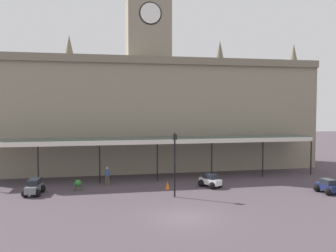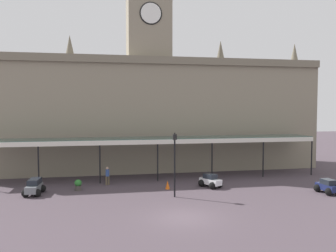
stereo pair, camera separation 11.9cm
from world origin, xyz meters
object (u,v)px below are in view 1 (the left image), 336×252
Objects in this scene: car_white_sedan at (210,181)px; victorian_lamppost at (175,157)px; car_grey_estate at (34,188)px; car_navy_sedan at (327,187)px; planter_near_kerb at (78,185)px; traffic_cone at (167,185)px; pedestrian_near_entrance at (107,175)px.

car_white_sedan is 0.43× the size of victorian_lamppost.
car_grey_estate is 24.35m from car_navy_sedan.
planter_near_kerb is at bearing 12.03° from car_grey_estate.
car_white_sedan is (-8.94, 3.92, 0.00)m from car_navy_sedan.
car_white_sedan is 2.34× the size of planter_near_kerb.
pedestrian_near_entrance is at bearing 153.69° from traffic_cone.
planter_near_kerb is (-7.69, 0.89, 0.12)m from traffic_cone.
victorian_lamppost reaches higher than car_white_sedan.
car_navy_sedan is at bearing -16.88° from traffic_cone.
pedestrian_near_entrance is 0.32× the size of victorian_lamppost.
car_white_sedan is 1.35× the size of pedestrian_near_entrance.
car_navy_sedan and car_white_sedan have the same top height.
car_white_sedan is at bearing 156.34° from car_navy_sedan.
planter_near_kerb reaches higher than traffic_cone.
car_navy_sedan is at bearing -19.71° from pedestrian_near_entrance.
car_white_sedan is at bearing -4.30° from planter_near_kerb.
planter_near_kerb is (3.45, 0.74, -0.07)m from car_grey_estate.
car_navy_sedan is 19.17m from pedestrian_near_entrance.
pedestrian_near_entrance is (-9.11, 2.55, 0.41)m from car_white_sedan.
car_navy_sedan is 0.94× the size of car_white_sedan.
car_navy_sedan reaches higher than planter_near_kerb.
car_navy_sedan is 2.21× the size of planter_near_kerb.
planter_near_kerb is (-11.62, 0.87, -0.01)m from car_white_sedan.
car_grey_estate is 11.15m from traffic_cone.
victorian_lamppost is 8.98m from planter_near_kerb.
victorian_lamppost is (5.26, -5.27, 2.29)m from pedestrian_near_entrance.
car_grey_estate is 3.12× the size of traffic_cone.
pedestrian_near_entrance is at bearing 134.93° from victorian_lamppost.
car_white_sedan is at bearing -15.63° from pedestrian_near_entrance.
traffic_cone is at bearing -0.78° from car_grey_estate.
car_white_sedan is (15.07, -0.14, -0.06)m from car_grey_estate.
car_grey_estate is 15.07m from car_white_sedan.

